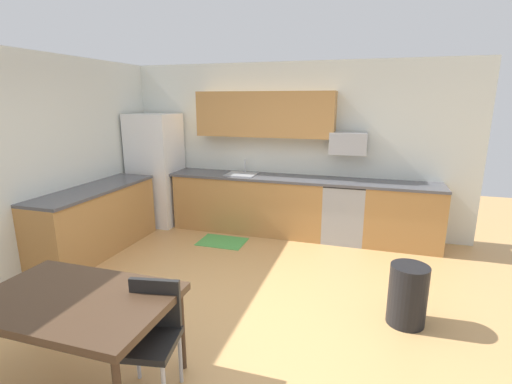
# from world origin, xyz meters

# --- Properties ---
(ground_plane) EXTENTS (12.00, 12.00, 0.00)m
(ground_plane) POSITION_xyz_m (0.00, 0.00, 0.00)
(ground_plane) COLOR tan
(wall_back) EXTENTS (5.80, 0.10, 2.70)m
(wall_back) POSITION_xyz_m (0.00, 2.65, 1.35)
(wall_back) COLOR silver
(wall_back) RESTS_ON ground
(wall_left) EXTENTS (0.10, 5.80, 2.70)m
(wall_left) POSITION_xyz_m (-2.65, 0.00, 1.35)
(wall_left) COLOR silver
(wall_left) RESTS_ON ground
(cabinet_run_back) EXTENTS (2.46, 0.60, 0.90)m
(cabinet_run_back) POSITION_xyz_m (-0.52, 2.30, 0.45)
(cabinet_run_back) COLOR #AD7A42
(cabinet_run_back) RESTS_ON ground
(cabinet_run_back_right) EXTENTS (1.09, 0.60, 0.90)m
(cabinet_run_back_right) POSITION_xyz_m (1.86, 2.30, 0.45)
(cabinet_run_back_right) COLOR #AD7A42
(cabinet_run_back_right) RESTS_ON ground
(cabinet_run_left) EXTENTS (0.60, 2.00, 0.90)m
(cabinet_run_left) POSITION_xyz_m (-2.30, 0.80, 0.45)
(cabinet_run_left) COLOR #AD7A42
(cabinet_run_left) RESTS_ON ground
(countertop_back) EXTENTS (4.80, 0.64, 0.04)m
(countertop_back) POSITION_xyz_m (0.00, 2.30, 0.92)
(countertop_back) COLOR #4C4C51
(countertop_back) RESTS_ON cabinet_run_back
(countertop_left) EXTENTS (0.64, 2.00, 0.04)m
(countertop_left) POSITION_xyz_m (-2.30, 0.80, 0.92)
(countertop_left) COLOR #4C4C51
(countertop_left) RESTS_ON cabinet_run_left
(upper_cabinets_back) EXTENTS (2.20, 0.34, 0.70)m
(upper_cabinets_back) POSITION_xyz_m (-0.30, 2.43, 1.90)
(upper_cabinets_back) COLOR #AD7A42
(refrigerator) EXTENTS (0.76, 0.70, 1.90)m
(refrigerator) POSITION_xyz_m (-2.18, 2.22, 0.95)
(refrigerator) COLOR white
(refrigerator) RESTS_ON ground
(oven_range) EXTENTS (0.60, 0.60, 0.91)m
(oven_range) POSITION_xyz_m (1.01, 2.30, 0.46)
(oven_range) COLOR #999BA0
(oven_range) RESTS_ON ground
(microwave) EXTENTS (0.54, 0.36, 0.32)m
(microwave) POSITION_xyz_m (1.01, 2.40, 1.49)
(microwave) COLOR #9EA0A5
(sink_basin) EXTENTS (0.48, 0.40, 0.14)m
(sink_basin) POSITION_xyz_m (-0.65, 2.30, 0.88)
(sink_basin) COLOR #A5A8AD
(sink_basin) RESTS_ON countertop_back
(sink_faucet) EXTENTS (0.02, 0.02, 0.24)m
(sink_faucet) POSITION_xyz_m (-0.65, 2.48, 1.04)
(sink_faucet) COLOR #B2B5BA
(sink_faucet) RESTS_ON countertop_back
(dining_table) EXTENTS (1.40, 0.90, 0.74)m
(dining_table) POSITION_xyz_m (-0.64, -1.39, 0.68)
(dining_table) COLOR #422D1E
(dining_table) RESTS_ON ground
(chair_near_table) EXTENTS (0.46, 0.46, 0.85)m
(chair_near_table) POSITION_xyz_m (-0.09, -1.28, 0.50)
(chair_near_table) COLOR black
(chair_near_table) RESTS_ON ground
(trash_bin) EXTENTS (0.36, 0.36, 0.60)m
(trash_bin) POSITION_xyz_m (1.77, 0.20, 0.30)
(trash_bin) COLOR black
(trash_bin) RESTS_ON ground
(floor_mat) EXTENTS (0.70, 0.50, 0.01)m
(floor_mat) POSITION_xyz_m (-0.74, 1.65, 0.01)
(floor_mat) COLOR #4CA54C
(floor_mat) RESTS_ON ground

